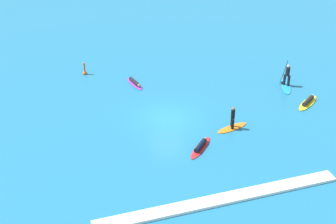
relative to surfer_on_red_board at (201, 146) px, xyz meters
name	(u,v)px	position (x,y,z in m)	size (l,w,h in m)	color
ground_plane	(168,118)	(-0.86, 4.43, -0.15)	(120.00, 120.00, 0.00)	#1E6B93
surfer_on_red_board	(201,146)	(0.00, 0.00, 0.00)	(2.49, 2.55, 0.42)	red
surfer_on_purple_board	(135,83)	(-1.81, 10.51, -0.01)	(1.10, 2.60, 0.37)	purple
surfer_on_yellow_board	(308,102)	(10.13, 3.20, 0.00)	(2.82, 2.33, 0.44)	yellow
surfer_on_blue_board	(286,80)	(10.05, 6.43, 0.37)	(1.98, 3.24, 2.24)	#1E8CD1
surfer_on_orange_board	(232,123)	(3.03, 1.67, 0.29)	(2.63, 1.36, 1.72)	orange
marker_buoy	(85,72)	(-5.45, 13.75, 0.08)	(0.37, 0.37, 1.15)	#E55119
wave_crest	(220,200)	(-0.86, -5.34, -0.06)	(14.70, 0.90, 0.18)	white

